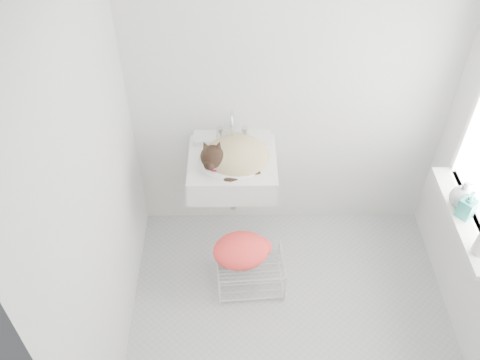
{
  "coord_description": "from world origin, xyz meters",
  "views": [
    {
      "loc": [
        -0.37,
        -1.9,
        3.18
      ],
      "look_at": [
        -0.35,
        0.5,
        0.88
      ],
      "focal_mm": 39.01,
      "sensor_mm": 36.0,
      "label": 1
    }
  ],
  "objects_px": {
    "bottle_a": "(479,252)",
    "cat": "(234,156)",
    "bottle_b": "(463,216)",
    "bottle_c": "(458,204)",
    "sink": "(232,159)",
    "wire_rack": "(250,271)"
  },
  "relations": [
    {
      "from": "bottle_c",
      "to": "bottle_b",
      "type": "bearing_deg",
      "value": -90.0
    },
    {
      "from": "sink",
      "to": "cat",
      "type": "bearing_deg",
      "value": -55.91
    },
    {
      "from": "bottle_a",
      "to": "cat",
      "type": "bearing_deg",
      "value": 150.11
    },
    {
      "from": "sink",
      "to": "bottle_b",
      "type": "bearing_deg",
      "value": -20.88
    },
    {
      "from": "cat",
      "to": "wire_rack",
      "type": "relative_size",
      "value": 1.05
    },
    {
      "from": "wire_rack",
      "to": "bottle_a",
      "type": "distance_m",
      "value": 1.51
    },
    {
      "from": "sink",
      "to": "bottle_b",
      "type": "xyz_separation_m",
      "value": [
        1.4,
        -0.53,
        0.0
      ]
    },
    {
      "from": "bottle_a",
      "to": "bottle_c",
      "type": "xyz_separation_m",
      "value": [
        0.0,
        0.38,
        0.0
      ]
    },
    {
      "from": "sink",
      "to": "cat",
      "type": "distance_m",
      "value": 0.05
    },
    {
      "from": "sink",
      "to": "wire_rack",
      "type": "height_order",
      "value": "sink"
    },
    {
      "from": "sink",
      "to": "bottle_b",
      "type": "height_order",
      "value": "sink"
    },
    {
      "from": "bottle_c",
      "to": "sink",
      "type": "bearing_deg",
      "value": 162.6
    },
    {
      "from": "bottle_a",
      "to": "bottle_b",
      "type": "relative_size",
      "value": 1.13
    },
    {
      "from": "wire_rack",
      "to": "bottle_c",
      "type": "bearing_deg",
      "value": -0.99
    },
    {
      "from": "bottle_a",
      "to": "wire_rack",
      "type": "bearing_deg",
      "value": 162.69
    },
    {
      "from": "bottle_b",
      "to": "bottle_c",
      "type": "relative_size",
      "value": 1.05
    },
    {
      "from": "cat",
      "to": "bottle_a",
      "type": "height_order",
      "value": "cat"
    },
    {
      "from": "cat",
      "to": "bottle_b",
      "type": "relative_size",
      "value": 2.49
    },
    {
      "from": "cat",
      "to": "bottle_c",
      "type": "distance_m",
      "value": 1.45
    },
    {
      "from": "sink",
      "to": "bottle_c",
      "type": "relative_size",
      "value": 3.26
    },
    {
      "from": "sink",
      "to": "cat",
      "type": "relative_size",
      "value": 1.25
    },
    {
      "from": "bottle_a",
      "to": "bottle_c",
      "type": "distance_m",
      "value": 0.38
    }
  ]
}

